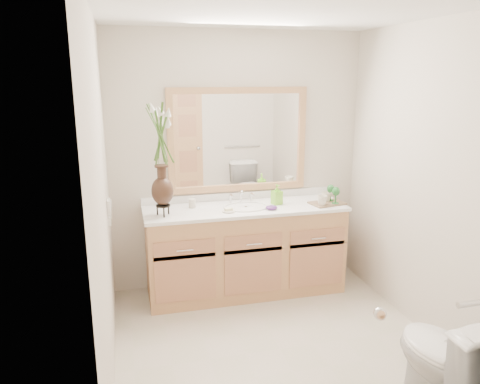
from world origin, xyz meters
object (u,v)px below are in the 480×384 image
object	(u,v)px
tray	(327,203)
toilet	(446,363)
tumbler	(192,203)
soap_bottle	(277,195)
flower_vase	(160,144)

from	to	relation	value
tray	toilet	bearing A→B (deg)	-103.05
tumbler	soap_bottle	distance (m)	0.79
toilet	tumbler	bearing A→B (deg)	-59.95
flower_vase	tumbler	world-z (taller)	flower_vase
flower_vase	tray	xyz separation A→B (m)	(1.51, -0.01, -0.61)
flower_vase	soap_bottle	bearing A→B (deg)	5.83
tray	flower_vase	bearing A→B (deg)	168.58
tumbler	soap_bottle	xyz separation A→B (m)	(0.78, -0.07, 0.04)
tumbler	tray	xyz separation A→B (m)	(1.23, -0.19, -0.03)
tumbler	flower_vase	bearing A→B (deg)	-146.69
toilet	flower_vase	world-z (taller)	flower_vase
toilet	tumbler	distance (m)	2.39
tumbler	soap_bottle	world-z (taller)	soap_bottle
toilet	soap_bottle	xyz separation A→B (m)	(-0.39, 1.95, 0.55)
flower_vase	tray	world-z (taller)	flower_vase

